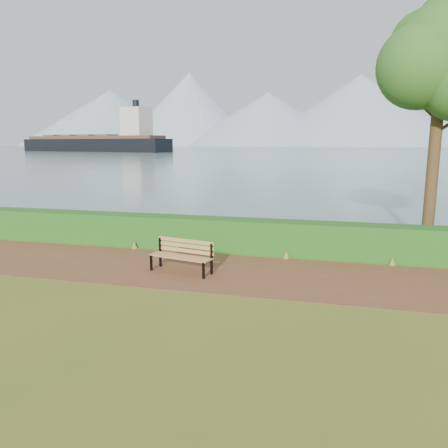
# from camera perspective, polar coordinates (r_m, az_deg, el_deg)

# --- Properties ---
(ground) EXTENTS (140.00, 140.00, 0.00)m
(ground) POSITION_cam_1_polar(r_m,az_deg,el_deg) (11.19, -1.29, -6.66)
(ground) COLOR #4E5E1A
(ground) RESTS_ON ground
(path) EXTENTS (40.00, 3.40, 0.01)m
(path) POSITION_cam_1_polar(r_m,az_deg,el_deg) (11.47, -0.88, -6.20)
(path) COLOR brown
(path) RESTS_ON ground
(hedge) EXTENTS (32.00, 0.85, 1.00)m
(hedge) POSITION_cam_1_polar(r_m,az_deg,el_deg) (13.51, 1.69, -1.45)
(hedge) COLOR #174B15
(hedge) RESTS_ON ground
(water) EXTENTS (700.00, 510.00, 0.00)m
(water) POSITION_cam_1_polar(r_m,az_deg,el_deg) (270.32, 14.02, 9.60)
(water) COLOR #435E6C
(water) RESTS_ON ground
(mountains) EXTENTS (585.00, 190.00, 70.00)m
(mountains) POSITION_cam_1_polar(r_m,az_deg,el_deg) (417.22, 13.13, 13.69)
(mountains) COLOR #7F99AA
(mountains) RESTS_ON ground
(bench) EXTENTS (1.76, 0.85, 0.85)m
(bench) POSITION_cam_1_polar(r_m,az_deg,el_deg) (11.37, -5.44, -3.87)
(bench) COLOR black
(bench) RESTS_ON ground
(tree) EXTENTS (3.73, 3.20, 7.61)m
(tree) POSITION_cam_1_polar(r_m,az_deg,el_deg) (15.04, 26.60, 18.47)
(tree) COLOR #3C2818
(tree) RESTS_ON ground
(cargo_ship) EXTENTS (63.96, 24.79, 19.25)m
(cargo_ship) POSITION_cam_1_polar(r_m,az_deg,el_deg) (167.67, -16.12, 10.05)
(cargo_ship) COLOR black
(cargo_ship) RESTS_ON ground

